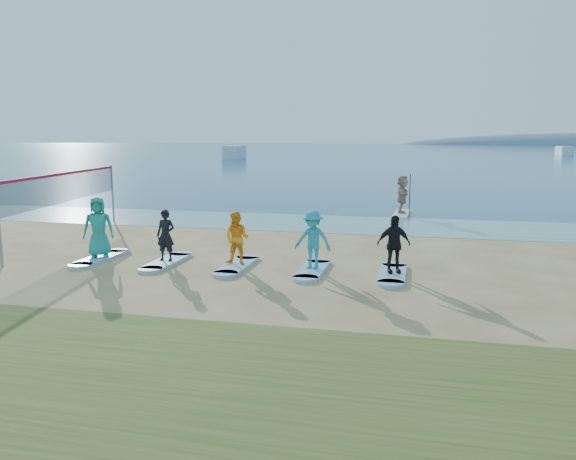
% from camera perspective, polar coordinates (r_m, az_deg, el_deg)
% --- Properties ---
extents(ground, '(600.00, 600.00, 0.00)m').
position_cam_1_polar(ground, '(14.41, -2.54, -5.56)').
color(ground, tan).
rests_on(ground, ground).
extents(shallow_water, '(600.00, 600.00, 0.00)m').
position_cam_1_polar(shallow_water, '(24.48, 4.14, 0.67)').
color(shallow_water, teal).
rests_on(shallow_water, ground).
extents(ocean, '(600.00, 600.00, 0.00)m').
position_cam_1_polar(ocean, '(173.47, 12.10, 7.99)').
color(ocean, navy).
rests_on(ocean, ground).
extents(volleyball_net, '(1.67, 8.95, 2.50)m').
position_cam_1_polar(volleyball_net, '(22.01, -21.56, 4.03)').
color(volleyball_net, gray).
rests_on(volleyball_net, ground).
extents(paddleboard, '(0.87, 3.03, 0.12)m').
position_cam_1_polar(paddleboard, '(27.56, 11.47, 1.60)').
color(paddleboard, silver).
rests_on(paddleboard, ground).
extents(paddleboarder, '(0.58, 1.69, 1.80)m').
position_cam_1_polar(paddleboarder, '(27.45, 11.53, 3.58)').
color(paddleboarder, tan).
rests_on(paddleboarder, paddleboard).
extents(boat_offshore_a, '(2.96, 7.34, 2.25)m').
position_cam_1_polar(boat_offshore_a, '(97.78, -5.45, 7.20)').
color(boat_offshore_a, silver).
rests_on(boat_offshore_a, ground).
extents(boat_offshore_b, '(2.46, 5.72, 1.84)m').
position_cam_1_polar(boat_offshore_b, '(130.87, 26.23, 6.84)').
color(boat_offshore_b, silver).
rests_on(boat_offshore_b, ground).
extents(surfboard_0, '(0.70, 2.20, 0.09)m').
position_cam_1_polar(surfboard_0, '(18.22, -18.55, -2.73)').
color(surfboard_0, '#8BB7D8').
rests_on(surfboard_0, ground).
extents(student_0, '(1.06, 0.89, 1.85)m').
position_cam_1_polar(student_0, '(18.04, -18.71, 0.28)').
color(student_0, teal).
rests_on(student_0, surfboard_0).
extents(surfboard_1, '(0.70, 2.20, 0.09)m').
position_cam_1_polar(surfboard_1, '(17.16, -12.23, -3.17)').
color(surfboard_1, '#8BB7D8').
rests_on(surfboard_1, ground).
extents(student_1, '(0.56, 0.37, 1.53)m').
position_cam_1_polar(student_1, '(17.01, -12.32, -0.51)').
color(student_1, black).
rests_on(student_1, surfboard_1).
extents(surfboard_2, '(0.70, 2.20, 0.09)m').
position_cam_1_polar(surfboard_2, '(16.35, -5.17, -3.62)').
color(surfboard_2, '#8BB7D8').
rests_on(surfboard_2, ground).
extents(student_2, '(0.79, 0.64, 1.52)m').
position_cam_1_polar(student_2, '(16.18, -5.21, -0.84)').
color(student_2, orange).
rests_on(student_2, surfboard_2).
extents(surfboard_3, '(0.70, 2.20, 0.09)m').
position_cam_1_polar(surfboard_3, '(15.80, 2.51, -4.05)').
color(surfboard_3, '#8BB7D8').
rests_on(surfboard_3, ground).
extents(student_3, '(1.13, 0.75, 1.63)m').
position_cam_1_polar(student_3, '(15.62, 2.53, -0.99)').
color(student_3, teal).
rests_on(student_3, surfboard_3).
extents(surfboard_4, '(0.70, 2.20, 0.09)m').
position_cam_1_polar(surfboard_4, '(15.55, 10.59, -4.42)').
color(surfboard_4, '#8BB7D8').
rests_on(surfboard_4, ground).
extents(student_4, '(1.00, 0.66, 1.57)m').
position_cam_1_polar(student_4, '(15.38, 10.68, -1.42)').
color(student_4, black).
rests_on(student_4, surfboard_4).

